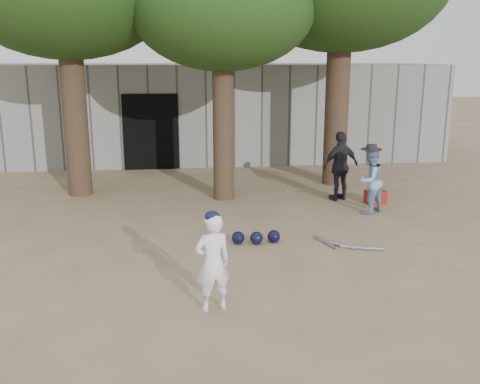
{
  "coord_description": "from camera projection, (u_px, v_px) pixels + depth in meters",
  "views": [
    {
      "loc": [
        -0.46,
        -7.89,
        3.21
      ],
      "look_at": [
        0.6,
        1.0,
        0.95
      ],
      "focal_mm": 40.0,
      "sensor_mm": 36.0,
      "label": 1
    }
  ],
  "objects": [
    {
      "name": "bat_pile",
      "position": [
        343.0,
        245.0,
        9.33
      ],
      "size": [
        1.02,
        0.86,
        0.06
      ],
      "color": "#A9ABB0",
      "rests_on": "ground"
    },
    {
      "name": "spectator_dark",
      "position": [
        341.0,
        166.0,
        12.23
      ],
      "size": [
        1.01,
        0.68,
        1.59
      ],
      "primitive_type": "imported",
      "rotation": [
        0.0,
        0.0,
        3.48
      ],
      "color": "black",
      "rests_on": "ground"
    },
    {
      "name": "helmet_row",
      "position": [
        256.0,
        237.0,
        9.46
      ],
      "size": [
        0.87,
        0.28,
        0.23
      ],
      "color": "black",
      "rests_on": "ground"
    },
    {
      "name": "red_bag",
      "position": [
        375.0,
        197.0,
        12.05
      ],
      "size": [
        0.46,
        0.38,
        0.3
      ],
      "primitive_type": "cube",
      "rotation": [
        0.0,
        0.0,
        0.14
      ],
      "color": "maroon",
      "rests_on": "ground"
    },
    {
      "name": "spectator_blue",
      "position": [
        370.0,
        181.0,
        11.21
      ],
      "size": [
        0.85,
        0.81,
        1.39
      ],
      "primitive_type": "imported",
      "rotation": [
        0.0,
        0.0,
        3.71
      ],
      "color": "#7F9AC4",
      "rests_on": "ground"
    },
    {
      "name": "boy_player",
      "position": [
        213.0,
        263.0,
        6.85
      ],
      "size": [
        0.54,
        0.42,
        1.3
      ],
      "primitive_type": "imported",
      "rotation": [
        0.0,
        0.0,
        3.39
      ],
      "color": "white",
      "rests_on": "ground"
    },
    {
      "name": "back_building",
      "position": [
        190.0,
        110.0,
        18.02
      ],
      "size": [
        16.0,
        5.24,
        3.0
      ],
      "color": "gray",
      "rests_on": "ground"
    },
    {
      "name": "ground",
      "position": [
        210.0,
        267.0,
        8.44
      ],
      "size": [
        70.0,
        70.0,
        0.0
      ],
      "primitive_type": "plane",
      "color": "#937C5E",
      "rests_on": "ground"
    }
  ]
}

